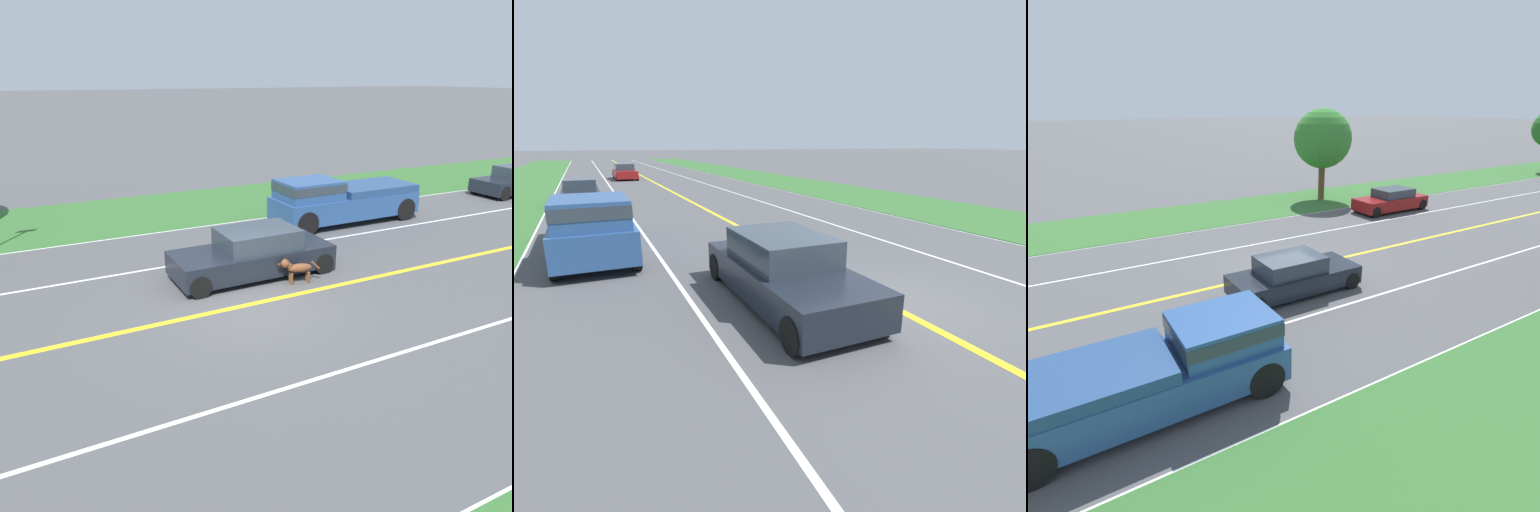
% 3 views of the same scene
% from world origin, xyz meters
% --- Properties ---
extents(ground_plane, '(400.00, 400.00, 0.00)m').
position_xyz_m(ground_plane, '(0.00, 0.00, 0.00)').
color(ground_plane, '#4C4C4F').
extents(centre_divider_line, '(0.18, 160.00, 0.01)m').
position_xyz_m(centre_divider_line, '(0.00, 0.00, 0.00)').
color(centre_divider_line, yellow).
rests_on(centre_divider_line, ground).
extents(lane_edge_line_right, '(0.14, 160.00, 0.01)m').
position_xyz_m(lane_edge_line_right, '(7.00, 0.00, 0.00)').
color(lane_edge_line_right, white).
rests_on(lane_edge_line_right, ground).
extents(lane_edge_line_left, '(0.14, 160.00, 0.01)m').
position_xyz_m(lane_edge_line_left, '(-7.00, 0.00, 0.00)').
color(lane_edge_line_left, white).
rests_on(lane_edge_line_left, ground).
extents(lane_dash_same_dir, '(0.10, 160.00, 0.01)m').
position_xyz_m(lane_dash_same_dir, '(3.50, 0.00, 0.00)').
color(lane_dash_same_dir, white).
rests_on(lane_dash_same_dir, ground).
extents(lane_dash_oncoming, '(0.10, 160.00, 0.01)m').
position_xyz_m(lane_dash_oncoming, '(-3.50, 0.00, 0.00)').
color(lane_dash_oncoming, white).
rests_on(lane_dash_oncoming, ground).
extents(grass_verge_right, '(6.00, 160.00, 0.03)m').
position_xyz_m(grass_verge_right, '(10.00, 0.00, 0.01)').
color(grass_verge_right, '#33662D').
rests_on(grass_verge_right, ground).
extents(ego_car, '(1.83, 4.58, 1.36)m').
position_xyz_m(ego_car, '(1.77, -0.93, 0.63)').
color(ego_car, black).
rests_on(ego_car, ground).
extents(dog, '(0.42, 1.22, 0.76)m').
position_xyz_m(dog, '(0.65, -1.67, 0.46)').
color(dog, brown).
rests_on(dog, ground).
extents(pickup_truck, '(2.02, 5.79, 1.79)m').
position_xyz_m(pickup_truck, '(5.12, -6.31, 0.92)').
color(pickup_truck, '#284C84').
rests_on(pickup_truck, ground).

